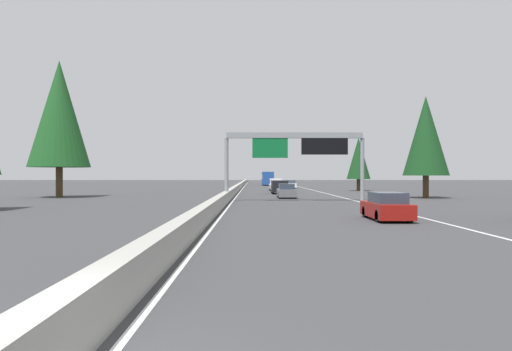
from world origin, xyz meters
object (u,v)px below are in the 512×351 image
at_px(sedan_far_left, 286,191).
at_px(sedan_far_right, 291,185).
at_px(sign_gantry_overhead, 296,147).
at_px(pickup_far_center, 276,185).
at_px(conifer_right_mid, 358,158).
at_px(conifer_left_near, 59,114).
at_px(sedan_mid_left, 387,207).
at_px(conifer_right_near, 426,136).
at_px(bus_mid_center, 268,178).
at_px(minivan_near_right, 279,186).

relative_size(sedan_far_left, sedan_far_right, 1.00).
distance_m(sign_gantry_overhead, pickup_far_center, 29.47).
relative_size(pickup_far_center, conifer_right_mid, 0.70).
xyz_separation_m(sign_gantry_overhead, conifer_left_near, (8.03, 24.71, 3.98)).
bearing_deg(sedan_mid_left, conifer_left_near, 47.18).
relative_size(sedan_mid_left, conifer_left_near, 0.30).
bearing_deg(sedan_far_left, sedan_mid_left, -171.43).
bearing_deg(pickup_far_center, conifer_right_mid, -93.48).
xyz_separation_m(sedan_far_left, conifer_right_near, (-0.20, -14.45, 5.75)).
height_order(sign_gantry_overhead, sedan_mid_left, sign_gantry_overhead).
xyz_separation_m(conifer_right_near, conifer_right_mid, (22.31, 2.02, -1.56)).
distance_m(conifer_right_near, conifer_left_near, 38.82).
xyz_separation_m(sedan_far_right, conifer_right_mid, (-13.37, -9.18, 4.19)).
bearing_deg(sedan_far_left, conifer_right_mid, -29.35).
bearing_deg(conifer_left_near, sedan_mid_left, -132.82).
xyz_separation_m(bus_mid_center, conifer_right_mid, (-38.96, -12.53, 3.16)).
bearing_deg(sedan_far_left, conifer_left_near, 85.95).
bearing_deg(sedan_far_right, conifer_right_near, -162.58).
distance_m(pickup_far_center, conifer_left_near, 33.19).
height_order(bus_mid_center, pickup_far_center, bus_mid_center).
bearing_deg(conifer_right_near, sedan_far_left, 89.22).
bearing_deg(sedan_far_left, minivan_near_right, 0.68).
bearing_deg(conifer_right_near, bus_mid_center, 13.36).
distance_m(bus_mid_center, pickup_far_center, 38.21).
distance_m(sedan_far_right, conifer_right_near, 37.83).
bearing_deg(conifer_left_near, sign_gantry_overhead, -108.00).
distance_m(sedan_mid_left, pickup_far_center, 47.12).
distance_m(sedan_far_right, conifer_right_mid, 16.75).
bearing_deg(minivan_near_right, conifer_right_mid, -48.90).
relative_size(sign_gantry_overhead, minivan_near_right, 2.54).
xyz_separation_m(sedan_far_left, sedan_far_right, (35.48, -3.26, 0.00)).
height_order(sedan_far_left, minivan_near_right, minivan_near_right).
xyz_separation_m(sedan_far_right, conifer_right_near, (-35.68, -11.19, 5.75)).
xyz_separation_m(bus_mid_center, conifer_left_near, (-59.36, 24.15, 7.22)).
xyz_separation_m(sedan_far_right, pickup_far_center, (-12.61, 3.22, 0.23)).
bearing_deg(pickup_far_center, sedan_mid_left, -175.63).
xyz_separation_m(sedan_mid_left, bus_mid_center, (85.18, 3.73, 1.03)).
distance_m(sedan_mid_left, conifer_right_near, 26.87).
distance_m(conifer_right_mid, conifer_left_near, 42.16).
bearing_deg(conifer_left_near, sedan_far_left, -94.05).
height_order(bus_mid_center, conifer_right_mid, conifer_right_mid).
distance_m(sedan_far_left, minivan_near_right, 11.15).
relative_size(sedan_far_left, bus_mid_center, 0.38).
xyz_separation_m(minivan_near_right, sedan_far_right, (24.33, -3.39, -0.27)).
xyz_separation_m(minivan_near_right, conifer_left_near, (-9.43, 24.11, 7.98)).
distance_m(pickup_far_center, conifer_right_near, 27.75).
bearing_deg(sedan_far_right, sedan_far_left, 174.75).
bearing_deg(sign_gantry_overhead, sedan_mid_left, -169.93).
relative_size(sedan_far_left, minivan_near_right, 0.88).
distance_m(sedan_mid_left, conifer_left_near, 38.88).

